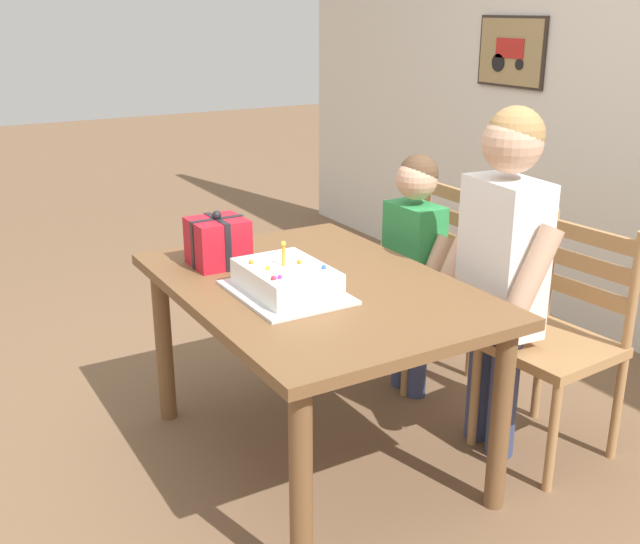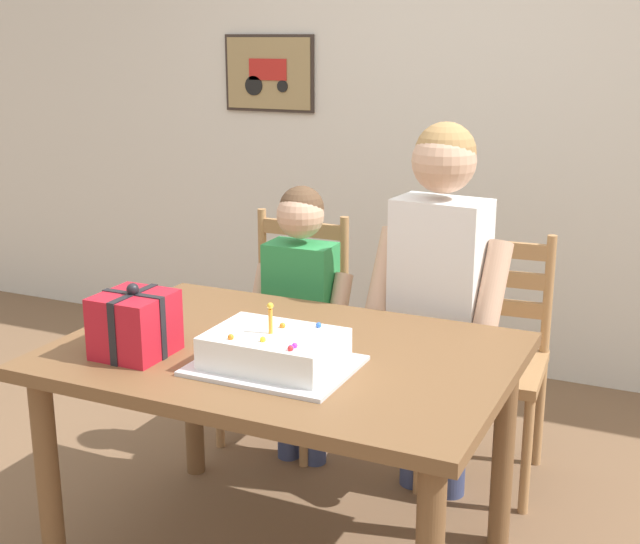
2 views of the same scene
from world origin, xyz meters
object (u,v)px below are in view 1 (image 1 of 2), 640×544
(dining_table, at_px, (315,308))
(chair_right, at_px, (559,340))
(chair_left, at_px, (424,277))
(child_younger, at_px, (413,253))
(child_older, at_px, (503,251))
(gift_box_red_large, at_px, (218,242))
(birthday_cake, at_px, (286,281))

(dining_table, relative_size, chair_right, 1.45)
(chair_left, distance_m, child_younger, 0.32)
(chair_left, bearing_deg, child_older, -15.60)
(chair_left, bearing_deg, dining_table, -63.52)
(gift_box_red_large, height_order, chair_left, gift_box_red_large)
(chair_left, xyz_separation_m, child_younger, (0.16, -0.19, 0.20))
(chair_right, bearing_deg, dining_table, -116.32)
(chair_left, height_order, child_younger, child_younger)
(birthday_cake, height_order, child_older, child_older)
(chair_left, height_order, child_older, child_older)
(dining_table, xyz_separation_m, gift_box_red_large, (-0.37, -0.22, 0.19))
(gift_box_red_large, height_order, chair_right, gift_box_red_large)
(dining_table, distance_m, child_younger, 0.69)
(birthday_cake, bearing_deg, chair_left, 115.28)
(gift_box_red_large, bearing_deg, chair_right, 53.32)
(birthday_cake, distance_m, chair_left, 1.12)
(chair_left, xyz_separation_m, chair_right, (0.83, -0.00, 0.00))
(dining_table, height_order, birthday_cake, birthday_cake)
(child_younger, bearing_deg, child_older, -0.06)
(dining_table, height_order, chair_right, chair_right)
(gift_box_red_large, bearing_deg, child_older, 52.97)
(chair_left, relative_size, chair_right, 1.00)
(chair_left, bearing_deg, chair_right, -0.01)
(birthday_cake, xyz_separation_m, chair_right, (0.37, 0.98, -0.31))
(dining_table, bearing_deg, chair_left, 116.48)
(child_older, distance_m, child_younger, 0.56)
(dining_table, xyz_separation_m, chair_left, (-0.42, 0.84, -0.16))
(dining_table, relative_size, child_older, 0.99)
(chair_right, height_order, child_younger, child_younger)
(dining_table, bearing_deg, birthday_cake, -72.32)
(chair_left, relative_size, child_younger, 0.84)
(chair_left, distance_m, chair_right, 0.83)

